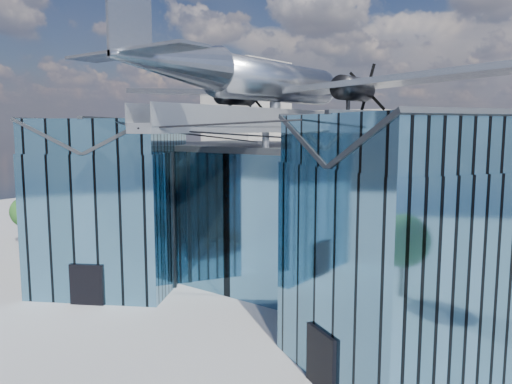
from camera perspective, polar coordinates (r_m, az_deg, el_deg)
The scene contains 5 objects.
ground_plane at distance 30.95m, azimuth -2.32°, elevation -13.73°, with size 120.00×120.00×0.00m, color gray.
museum at distance 34.02m, azimuth 3.91°, elevation -2.12°, with size 32.88×24.50×17.60m.
bg_towers at distance 74.66m, azimuth 24.33°, elevation 5.83°, with size 77.00×24.50×26.00m.
tree_plaza_w at distance 44.04m, azimuth -22.83°, elevation -2.37°, with size 4.78×4.78×6.12m.
tree_side_w at distance 52.68m, azimuth -24.80°, elevation -2.07°, with size 3.64×3.64×4.63m.
Camera 1 is at (18.49, -22.19, 11.11)m, focal length 35.00 mm.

